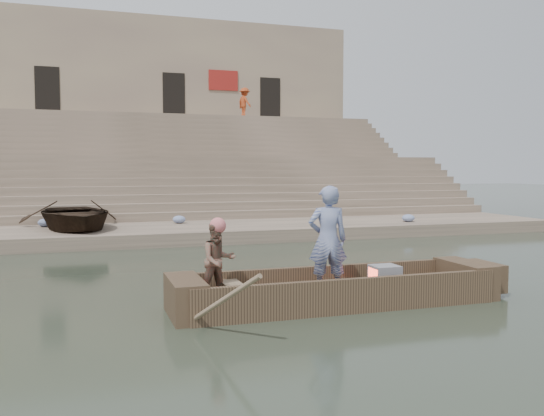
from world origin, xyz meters
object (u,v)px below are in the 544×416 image
main_rowboat (337,298)px  beached_rowboat (74,215)px  television (384,277)px  pedestrian (245,102)px  standing_man (328,240)px  rowing_man (218,260)px

main_rowboat → beached_rowboat: bearing=113.1°
television → pedestrian: (3.96, 23.44, 5.62)m
standing_man → beached_rowboat: standing_man is taller
standing_man → beached_rowboat: bearing=-56.5°
rowing_man → beached_rowboat: bearing=91.8°
main_rowboat → television: television is taller
rowing_man → pedestrian: 24.85m
rowing_man → beached_rowboat: 10.24m
main_rowboat → beached_rowboat: beached_rowboat is taller
beached_rowboat → main_rowboat: bearing=-74.7°
standing_man → television: size_ratio=3.89×
television → standing_man: bearing=-178.0°
standing_man → pedestrian: 24.52m
rowing_man → television: bearing=-13.8°
television → pedestrian: bearing=80.4°
pedestrian → television: bearing=153.5°
beached_rowboat → television: bearing=-70.6°
standing_man → beached_rowboat: 10.96m
rowing_man → television: rowing_man is taller
beached_rowboat → pedestrian: pedestrian is taller
beached_rowboat → standing_man: bearing=-75.7°
rowing_man → beached_rowboat: size_ratio=0.28×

